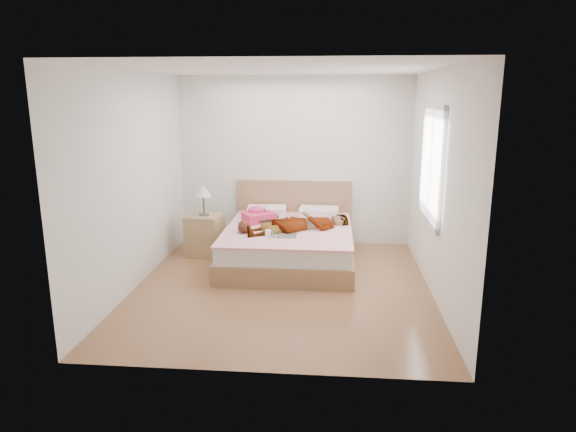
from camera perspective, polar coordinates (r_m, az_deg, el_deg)
The scene contains 11 objects.
ground at distance 6.40m, azimuth -0.67°, elevation -7.89°, with size 4.00×4.00×0.00m, color #4E2F18.
woman at distance 7.06m, azimuth 1.20°, elevation -0.56°, with size 0.60×1.59×0.22m, color white.
hair at distance 7.56m, azimuth -2.89°, elevation -0.12°, with size 0.49×0.60×0.09m, color black.
phone at distance 7.48m, azimuth -2.42°, elevation 0.81°, with size 0.05×0.10×0.01m, color silver.
room_shell at distance 6.39m, azimuth 15.68°, elevation 5.50°, with size 4.00×4.00×4.00m.
bed at distance 7.29m, azimuth 0.13°, elevation -2.91°, with size 1.80×2.08×1.00m.
towel at distance 7.46m, azimuth -3.32°, elevation 0.05°, with size 0.54×0.51×0.22m.
magazine at distance 6.73m, azimuth -0.62°, elevation -2.16°, with size 0.43×0.29×0.02m.
coffee_mug at distance 6.70m, azimuth -2.23°, elevation -1.90°, with size 0.12×0.09×0.09m.
plush_toy at distance 6.90m, azimuth -4.95°, elevation -1.25°, with size 0.22×0.28×0.14m.
nightstand at distance 7.65m, azimuth -9.24°, elevation -1.72°, with size 0.55×0.51×1.05m.
Camera 1 is at (0.59, -5.93, 2.34)m, focal length 32.00 mm.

